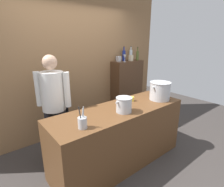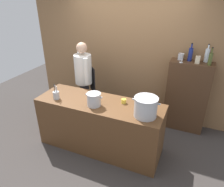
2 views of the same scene
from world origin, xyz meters
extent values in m
plane|color=#383330|center=(0.00, 0.00, 0.00)|extent=(8.00, 8.00, 0.00)
cube|color=olive|center=(0.00, 1.40, 1.50)|extent=(4.40, 0.10, 3.00)
cube|color=brown|center=(0.00, 0.00, 0.45)|extent=(2.10, 0.70, 0.90)
cube|color=#472D1C|center=(1.27, 1.19, 0.69)|extent=(0.76, 0.32, 1.38)
cylinder|color=black|center=(-0.63, 0.64, 0.42)|extent=(0.14, 0.14, 0.84)
cylinder|color=black|center=(-0.77, 0.78, 0.42)|extent=(0.14, 0.14, 0.84)
cylinder|color=white|center=(-0.70, 0.71, 1.13)|extent=(0.34, 0.34, 0.58)
cube|color=black|center=(-0.57, 0.84, 0.89)|extent=(0.23, 0.22, 0.52)
cylinder|color=white|center=(-0.54, 0.55, 1.16)|extent=(0.09, 0.09, 0.52)
cylinder|color=white|center=(-0.86, 0.86, 1.16)|extent=(0.09, 0.09, 0.52)
sphere|color=tan|center=(-0.70, 0.71, 1.55)|extent=(0.21, 0.21, 0.21)
cylinder|color=#B7BABF|center=(0.79, -0.10, 1.04)|extent=(0.33, 0.33, 0.29)
cylinder|color=#B7BABF|center=(0.79, -0.10, 1.19)|extent=(0.34, 0.34, 0.01)
cube|color=#B7BABF|center=(0.60, -0.10, 1.14)|extent=(0.04, 0.02, 0.02)
cube|color=#B7BABF|center=(0.97, -0.10, 1.14)|extent=(0.04, 0.02, 0.02)
cylinder|color=#B7BABF|center=(-0.03, -0.12, 1.00)|extent=(0.22, 0.22, 0.20)
cylinder|color=#B7BABF|center=(-0.03, -0.12, 1.10)|extent=(0.23, 0.23, 0.01)
cube|color=#B7BABF|center=(-0.16, -0.12, 1.06)|extent=(0.04, 0.02, 0.02)
cube|color=#B7BABF|center=(0.09, -0.12, 1.06)|extent=(0.04, 0.02, 0.02)
cylinder|color=#B7BABF|center=(-0.71, -0.17, 0.97)|extent=(0.10, 0.10, 0.13)
cylinder|color=#B7BABF|center=(-0.70, -0.18, 1.04)|extent=(0.01, 0.04, 0.24)
cylinder|color=#262626|center=(-0.73, -0.18, 1.04)|extent=(0.02, 0.06, 0.24)
cylinder|color=#B7BABF|center=(-0.70, -0.16, 1.02)|extent=(0.03, 0.02, 0.21)
cylinder|color=yellow|center=(0.37, 0.13, 0.94)|extent=(0.08, 0.08, 0.07)
cylinder|color=#475123|center=(1.54, 1.14, 1.49)|extent=(0.06, 0.06, 0.21)
cylinder|color=#475123|center=(1.54, 1.14, 1.63)|extent=(0.02, 0.02, 0.08)
cylinder|color=black|center=(1.54, 1.14, 1.68)|extent=(0.03, 0.03, 0.01)
cylinder|color=navy|center=(1.21, 1.25, 1.50)|extent=(0.08, 0.08, 0.23)
cylinder|color=navy|center=(1.21, 1.25, 1.65)|extent=(0.03, 0.03, 0.08)
cylinder|color=black|center=(1.21, 1.25, 1.70)|extent=(0.03, 0.03, 0.01)
cylinder|color=silver|center=(1.48, 1.30, 1.50)|extent=(0.08, 0.08, 0.24)
cylinder|color=silver|center=(1.48, 1.30, 1.66)|extent=(0.03, 0.03, 0.07)
cylinder|color=black|center=(1.48, 1.30, 1.70)|extent=(0.03, 0.03, 0.01)
cylinder|color=silver|center=(1.09, 1.08, 1.39)|extent=(0.06, 0.06, 0.01)
cylinder|color=silver|center=(1.09, 1.08, 1.43)|extent=(0.01, 0.01, 0.07)
cone|color=silver|center=(1.09, 1.08, 1.50)|extent=(0.07, 0.07, 0.08)
cube|color=beige|center=(1.34, 1.15, 1.45)|extent=(0.08, 0.08, 0.13)
cube|color=#B2B2B7|center=(1.05, 1.25, 1.44)|extent=(0.09, 0.09, 0.12)
camera|label=1|loc=(-1.58, -1.78, 1.86)|focal=28.31mm
camera|label=2|loc=(1.35, -2.64, 2.54)|focal=33.42mm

